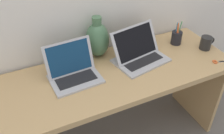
% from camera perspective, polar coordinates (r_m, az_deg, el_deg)
% --- Properties ---
extents(desk, '(1.70, 0.59, 0.74)m').
position_cam_1_polar(desk, '(1.79, 0.00, -5.07)').
color(desk, tan).
rests_on(desk, ground).
extents(laptop_left, '(0.32, 0.25, 0.23)m').
position_cam_1_polar(laptop_left, '(1.65, -8.73, -0.50)').
color(laptop_left, '#B2B2B7').
rests_on(laptop_left, desk).
extents(laptop_right, '(0.40, 0.31, 0.22)m').
position_cam_1_polar(laptop_right, '(1.80, 5.85, 3.30)').
color(laptop_right, '#B2B2B7').
rests_on(laptop_right, desk).
extents(green_vase, '(0.17, 0.17, 0.30)m').
position_cam_1_polar(green_vase, '(1.80, -3.25, 6.18)').
color(green_vase, '#47704C').
rests_on(green_vase, desk).
extents(coffee_mug, '(0.12, 0.08, 0.10)m').
position_cam_1_polar(coffee_mug, '(2.04, 20.14, 5.06)').
color(coffee_mug, black).
rests_on(coffee_mug, desk).
extents(pen_cup, '(0.08, 0.08, 0.19)m').
position_cam_1_polar(pen_cup, '(2.04, 14.12, 6.38)').
color(pen_cup, black).
rests_on(pen_cup, desk).
extents(scissors, '(0.14, 0.07, 0.01)m').
position_cam_1_polar(scissors, '(1.95, 22.61, 1.12)').
color(scissors, '#B7B7BC').
rests_on(scissors, desk).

